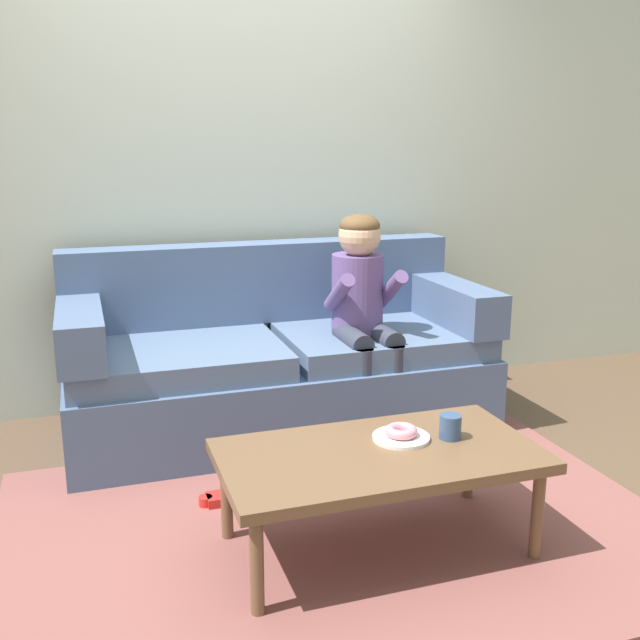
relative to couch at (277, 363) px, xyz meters
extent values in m
plane|color=brown|center=(-0.06, -0.85, -0.34)|extent=(10.00, 10.00, 0.00)
cube|color=beige|center=(-0.06, 0.55, 1.06)|extent=(8.00, 0.10, 2.80)
cube|color=brown|center=(-0.06, -1.10, -0.33)|extent=(2.52, 1.78, 0.01)
cube|color=slate|center=(0.00, -0.05, -0.15)|extent=(2.10, 0.90, 0.38)
cube|color=slate|center=(-0.52, -0.10, 0.10)|extent=(1.01, 0.74, 0.12)
cube|color=slate|center=(0.52, -0.10, 0.10)|extent=(1.01, 0.74, 0.12)
cube|color=slate|center=(0.00, 0.30, 0.37)|extent=(2.10, 0.20, 0.42)
cube|color=slate|center=(-0.95, -0.05, 0.27)|extent=(0.20, 0.90, 0.22)
cube|color=slate|center=(0.95, -0.05, 0.27)|extent=(0.20, 0.90, 0.22)
cube|color=brown|center=(0.03, -1.28, 0.03)|extent=(1.13, 0.60, 0.04)
cylinder|color=brown|center=(-0.48, -1.51, -0.16)|extent=(0.04, 0.04, 0.35)
cylinder|color=brown|center=(0.53, -1.51, -0.16)|extent=(0.04, 0.04, 0.35)
cylinder|color=brown|center=(-0.48, -1.04, -0.16)|extent=(0.04, 0.04, 0.35)
cylinder|color=brown|center=(0.53, -1.04, -0.16)|extent=(0.04, 0.04, 0.35)
cylinder|color=#664C84|center=(0.39, -0.13, 0.36)|extent=(0.26, 0.26, 0.40)
sphere|color=#DBAD89|center=(0.39, -0.15, 0.66)|extent=(0.21, 0.21, 0.21)
ellipsoid|color=brown|center=(0.39, -0.15, 0.71)|extent=(0.20, 0.20, 0.12)
cylinder|color=#333847|center=(0.31, -0.28, 0.17)|extent=(0.11, 0.30, 0.11)
cylinder|color=#333847|center=(0.31, -0.43, -0.06)|extent=(0.09, 0.09, 0.44)
cube|color=black|center=(0.31, -0.48, -0.31)|extent=(0.10, 0.20, 0.06)
cylinder|color=#664C84|center=(0.25, -0.23, 0.40)|extent=(0.07, 0.29, 0.23)
cylinder|color=#333847|center=(0.47, -0.28, 0.17)|extent=(0.11, 0.30, 0.11)
cylinder|color=#333847|center=(0.47, -0.43, -0.06)|extent=(0.09, 0.09, 0.44)
cube|color=black|center=(0.47, -0.48, -0.31)|extent=(0.10, 0.20, 0.06)
cylinder|color=#664C84|center=(0.52, -0.23, 0.40)|extent=(0.07, 0.29, 0.23)
cylinder|color=white|center=(0.14, -1.21, 0.06)|extent=(0.21, 0.21, 0.01)
torus|color=pink|center=(0.14, -1.21, 0.08)|extent=(0.15, 0.15, 0.04)
cylinder|color=#334C72|center=(0.32, -1.26, 0.10)|extent=(0.08, 0.08, 0.09)
cube|color=red|center=(-0.43, -0.77, -0.31)|extent=(0.16, 0.09, 0.05)
cylinder|color=red|center=(-0.51, -0.77, -0.31)|extent=(0.06, 0.06, 0.05)
cylinder|color=red|center=(-0.34, -0.77, -0.31)|extent=(0.06, 0.06, 0.05)
camera|label=1|loc=(-0.92, -3.46, 1.11)|focal=40.80mm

